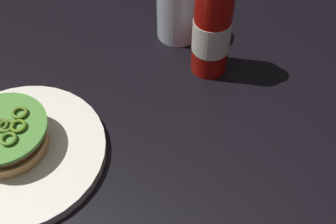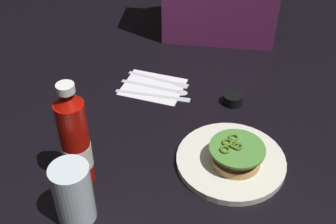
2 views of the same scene
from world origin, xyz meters
name	(u,v)px [view 1 (image 1 of 2)]	position (x,y,z in m)	size (l,w,h in m)	color
ground_plane	(119,141)	(0.00, 0.00, 0.00)	(3.00, 3.00, 0.00)	black
dinner_plate	(20,153)	(0.14, -0.02, 0.01)	(0.25, 0.25, 0.02)	silver
burger_sandwich	(6,136)	(0.15, -0.03, 0.04)	(0.13, 0.13, 0.05)	tan
ketchup_bottle	(213,16)	(-0.18, -0.11, 0.11)	(0.06, 0.06, 0.26)	#A50E07
water_glass	(179,3)	(-0.16, -0.21, 0.07)	(0.08, 0.08, 0.14)	silver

